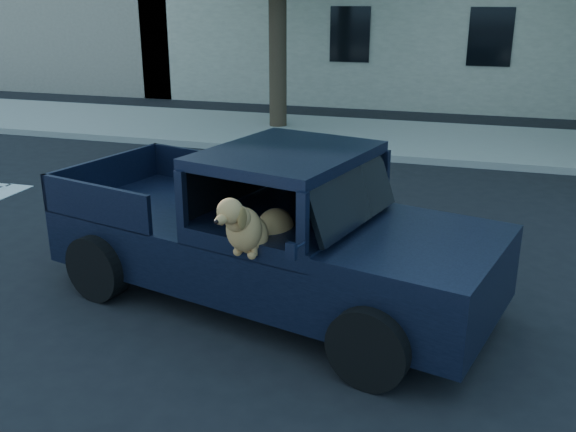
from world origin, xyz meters
name	(u,v)px	position (x,y,z in m)	size (l,w,h in m)	color
ground	(361,331)	(0.00, 0.00, 0.00)	(120.00, 120.00, 0.00)	black
far_sidewalk	(435,141)	(0.00, 9.20, 0.07)	(60.00, 4.00, 0.15)	gray
lane_stripes	(542,238)	(2.00, 3.40, 0.01)	(21.60, 0.14, 0.01)	silver
pickup_truck	(262,250)	(-1.24, 0.41, 0.61)	(5.35, 3.17, 1.80)	black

